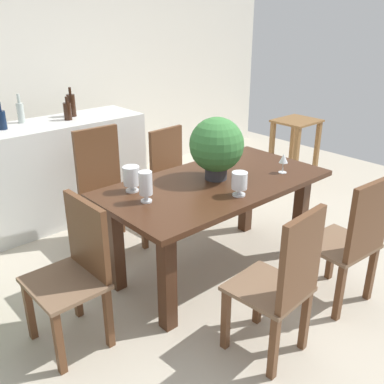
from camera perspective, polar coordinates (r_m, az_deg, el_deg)
The scene contains 19 objects.
ground_plane at distance 3.59m, azimuth 3.75°, elevation -10.51°, with size 7.04×7.04×0.00m, color #BCB29E.
back_wall at distance 5.20m, azimuth -17.32°, elevation 14.41°, with size 6.40×0.10×2.60m, color silver.
dining_table at distance 3.34m, azimuth 3.00°, elevation -0.68°, with size 1.74×0.91×0.77m.
chair_near_left at distance 2.59m, azimuth 11.85°, elevation -11.37°, with size 0.44×0.45×0.99m.
chair_head_end at distance 2.79m, azimuth -14.82°, elevation -9.29°, with size 0.41×0.48×0.94m.
chair_far_left at distance 3.87m, azimuth -11.31°, elevation 1.01°, with size 0.46×0.48×1.05m.
chair_far_right at distance 4.29m, azimuth -2.30°, elevation 2.79°, with size 0.47×0.50×0.91m.
chair_near_right at distance 3.17m, azimuth 20.32°, elevation -5.62°, with size 0.48×0.44×0.97m.
flower_centerpiece at distance 3.26m, azimuth 3.24°, elevation 6.05°, with size 0.41×0.41×0.48m.
crystal_vase_left at distance 3.02m, azimuth 6.22°, elevation 1.38°, with size 0.11×0.11×0.17m.
crystal_vase_center_near at distance 3.10m, azimuth -7.92°, elevation 2.01°, with size 0.12×0.12×0.18m.
crystal_vase_right at distance 2.91m, azimuth -6.08°, elevation 1.00°, with size 0.09×0.09×0.21m.
wine_glass at distance 3.50m, azimuth 11.88°, elevation 4.23°, with size 0.07×0.07×0.16m.
kitchen_counter at distance 4.48m, azimuth -17.54°, elevation 2.48°, with size 1.79×0.59×0.99m, color silver.
wine_bottle_clear at distance 4.52m, azimuth -15.50°, elevation 10.91°, with size 0.08×0.08×0.28m.
wine_bottle_dark at distance 4.41m, azimuth -21.50°, elevation 9.71°, with size 0.06×0.06×0.27m.
wine_bottle_green at distance 4.38m, azimuth -15.96°, elevation 10.15°, with size 0.07×0.07×0.22m.
wine_bottle_tall at distance 4.22m, azimuth -23.64°, elevation 8.70°, with size 0.08×0.08×0.24m.
side_table at distance 5.54m, azimuth 13.35°, elevation 6.99°, with size 0.51×0.45×0.73m.
Camera 1 is at (-2.17, -2.08, 1.97)m, focal length 40.81 mm.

